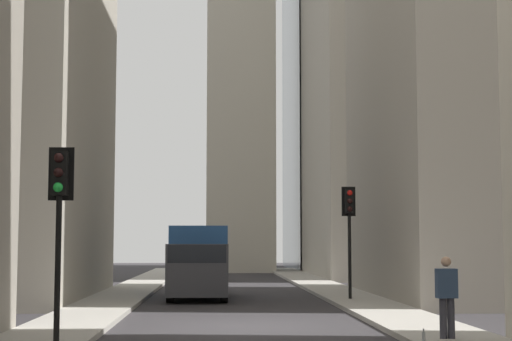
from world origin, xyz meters
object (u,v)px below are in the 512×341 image
at_px(traffic_light_midblock, 349,216).
at_px(discarded_bottle, 424,336).
at_px(traffic_light_foreground, 59,198).
at_px(pedestrian, 447,294).
at_px(sedan_white, 204,269).
at_px(delivery_truck, 199,261).

bearing_deg(traffic_light_midblock, discarded_bottle, 177.23).
distance_m(traffic_light_foreground, pedestrian, 8.44).
bearing_deg(traffic_light_midblock, traffic_light_foreground, 148.40).
relative_size(sedan_white, pedestrian, 2.46).
height_order(traffic_light_foreground, discarded_bottle, traffic_light_foreground).
bearing_deg(pedestrian, discarded_bottle, 129.31).
bearing_deg(sedan_white, delivery_truck, 180.00).
relative_size(traffic_light_midblock, pedestrian, 2.36).
relative_size(delivery_truck, traffic_light_foreground, 1.61).
xyz_separation_m(pedestrian, discarded_bottle, (-0.54, 0.66, -0.85)).
height_order(delivery_truck, pedestrian, delivery_truck).
distance_m(traffic_light_foreground, traffic_light_midblock, 15.53).
height_order(sedan_white, pedestrian, pedestrian).
distance_m(delivery_truck, sedan_white, 14.56).
distance_m(traffic_light_midblock, pedestrian, 12.64).
bearing_deg(traffic_light_foreground, discarded_bottle, -88.29).
bearing_deg(traffic_light_midblock, sedan_white, 18.35).
height_order(delivery_truck, sedan_white, delivery_truck).
bearing_deg(traffic_light_foreground, pedestrian, -84.68).
bearing_deg(pedestrian, sedan_white, 10.87).
bearing_deg(pedestrian, traffic_light_foreground, 95.32).
bearing_deg(delivery_truck, pedestrian, -159.22).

